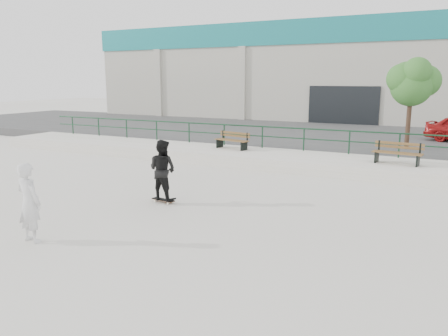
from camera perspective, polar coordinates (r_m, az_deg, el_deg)
The scene contains 11 objects.
ground at distance 11.06m, azimuth -11.32°, elevation -8.04°, with size 120.00×120.00×0.00m, color #BAB5AA.
ledge at distance 19.13m, azimuth 6.33°, elevation 1.16°, with size 30.00×3.00×0.50m, color beige.
parking_strip at distance 27.18m, azimuth 12.60°, elevation 4.01°, with size 60.00×14.00×0.50m, color #3D3D3D.
railing at distance 20.19m, azimuth 7.68°, elevation 4.53°, with size 28.00×0.06×1.03m.
commercial_building at distance 40.69m, azimuth 17.84°, elevation 12.25°, with size 44.20×16.33×8.00m.
bench_left at distance 20.22m, azimuth 1.11°, elevation 3.62°, with size 1.77×0.83×0.78m.
bench_right at distance 17.83m, azimuth 21.73°, elevation 1.81°, with size 1.84×0.73×0.83m.
tree at distance 21.72m, azimuth 23.41°, elevation 10.39°, with size 2.32×2.06×4.12m.
skateboard at distance 13.38m, azimuth -7.93°, elevation -4.16°, with size 0.80×0.30×0.09m.
standing_skater at distance 13.16m, azimuth -8.04°, elevation -0.24°, with size 0.88×0.69×1.82m, color black.
seated_skater at distance 10.83m, azimuth -24.10°, elevation -4.16°, with size 0.67×0.44×1.84m, color silver.
Camera 1 is at (6.50, -8.17, 3.65)m, focal length 35.00 mm.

